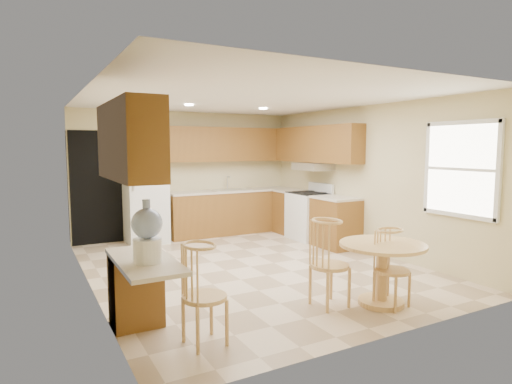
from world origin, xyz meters
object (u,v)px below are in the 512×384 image
refrigerator (146,199)px  stove (309,215)px  chair_table_b (398,262)px  chair_table_a (335,256)px  chair_desk (208,287)px  dining_table (382,265)px  water_crock (147,234)px

refrigerator → stove: (2.88, -1.22, -0.36)m
stove → chair_table_b: 3.69m
refrigerator → chair_table_a: 4.46m
refrigerator → chair_table_a: (0.99, -4.34, -0.23)m
refrigerator → chair_desk: 4.59m
refrigerator → dining_table: size_ratio=1.71×
dining_table → chair_table_b: bearing=-75.2°
chair_table_a → chair_table_b: chair_table_a is taller
stove → chair_table_b: stove is taller
refrigerator → stove: 3.14m
chair_table_b → water_crock: size_ratio=1.54×
chair_table_a → chair_desk: chair_table_a is taller
refrigerator → chair_desk: (-0.60, -4.54, -0.26)m
chair_table_a → stove: bearing=147.4°
dining_table → chair_table_b: (0.05, -0.19, 0.06)m
chair_table_a → chair_desk: 1.60m
chair_table_b → water_crock: water_crock is taller
chair_table_a → water_crock: water_crock is taller
chair_table_a → water_crock: bearing=-94.5°
chair_table_a → water_crock: (-2.04, 0.11, 0.43)m
dining_table → chair_table_a: chair_table_a is taller
chair_desk → water_crock: water_crock is taller
water_crock → dining_table: bearing=-5.9°
dining_table → stove: bearing=67.8°
stove → chair_table_a: 3.65m
refrigerator → chair_desk: bearing=-97.5°
chair_desk → water_crock: size_ratio=1.63×
chair_table_b → chair_desk: 2.20m
water_crock → chair_table_a: bearing=-3.1°
chair_desk → water_crock: (-0.45, 0.31, 0.46)m
refrigerator → chair_desk: refrigerator is taller
stove → chair_table_b: bearing=-110.3°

